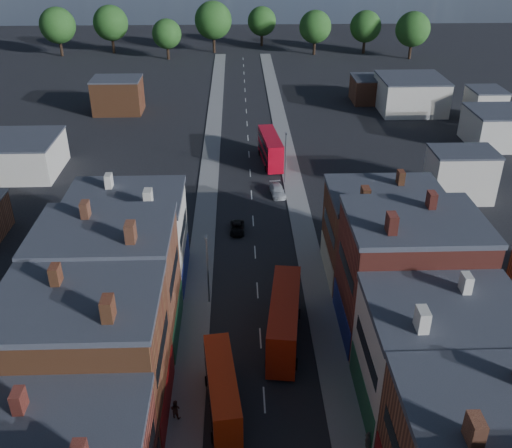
{
  "coord_description": "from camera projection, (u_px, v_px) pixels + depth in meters",
  "views": [
    {
      "loc": [
        -1.9,
        -19.25,
        36.5
      ],
      "look_at": [
        0.0,
        36.6,
        5.8
      ],
      "focal_mm": 40.0,
      "sensor_mm": 36.0,
      "label": 1
    }
  ],
  "objects": [
    {
      "name": "ped_3",
      "position": [
        368.0,
        440.0,
        43.63
      ],
      "size": [
        0.58,
        1.04,
        1.68
      ],
      "primitive_type": "imported",
      "rotation": [
        0.0,
        0.0,
        1.72
      ],
      "color": "#605A52",
      "rests_on": "pavement_east"
    },
    {
      "name": "pavement_east",
      "position": [
        300.0,
        213.0,
        78.45
      ],
      "size": [
        3.0,
        200.0,
        0.12
      ],
      "primitive_type": "cube",
      "color": "gray",
      "rests_on": "ground"
    },
    {
      "name": "lamp_post_2",
      "position": [
        208.0,
        265.0,
        58.35
      ],
      "size": [
        0.25,
        0.7,
        8.12
      ],
      "color": "slate",
      "rests_on": "ground"
    },
    {
      "name": "bus_1",
      "position": [
        284.0,
        319.0,
        53.89
      ],
      "size": [
        4.11,
        11.71,
        4.95
      ],
      "rotation": [
        0.0,
        0.0,
        -0.13
      ],
      "color": "#AC1E09",
      "rests_on": "ground"
    },
    {
      "name": "car_2",
      "position": [
        237.0,
        228.0,
        73.73
      ],
      "size": [
        1.88,
        3.97,
        1.1
      ],
      "primitive_type": "imported",
      "rotation": [
        0.0,
        0.0,
        -0.02
      ],
      "color": "black",
      "rests_on": "ground"
    },
    {
      "name": "lamp_post_3",
      "position": [
        285.0,
        154.0,
        84.94
      ],
      "size": [
        0.25,
        0.7,
        8.12
      ],
      "color": "slate",
      "rests_on": "ground"
    },
    {
      "name": "ped_1",
      "position": [
        175.0,
        409.0,
        46.3
      ],
      "size": [
        0.98,
        0.77,
        1.78
      ],
      "primitive_type": "imported",
      "rotation": [
        0.0,
        0.0,
        2.75
      ],
      "color": "#43241B",
      "rests_on": "pavement_west"
    },
    {
      "name": "pavement_west",
      "position": [
        205.0,
        214.0,
        78.07
      ],
      "size": [
        3.0,
        200.0,
        0.12
      ],
      "primitive_type": "cube",
      "color": "gray",
      "rests_on": "ground"
    },
    {
      "name": "car_3",
      "position": [
        277.0,
        191.0,
        83.29
      ],
      "size": [
        2.42,
        4.88,
        1.36
      ],
      "primitive_type": "imported",
      "rotation": [
        0.0,
        0.0,
        0.11
      ],
      "color": "silver",
      "rests_on": "ground"
    },
    {
      "name": "bus_2",
      "position": [
        270.0,
        148.0,
        92.99
      ],
      "size": [
        3.65,
        11.24,
        4.76
      ],
      "rotation": [
        0.0,
        0.0,
        0.1
      ],
      "color": "#B9081A",
      "rests_on": "ground"
    },
    {
      "name": "bus_0",
      "position": [
        222.0,
        390.0,
        46.41
      ],
      "size": [
        3.34,
        9.89,
        4.19
      ],
      "rotation": [
        0.0,
        0.0,
        0.12
      ],
      "color": "#B8290A",
      "rests_on": "ground"
    }
  ]
}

